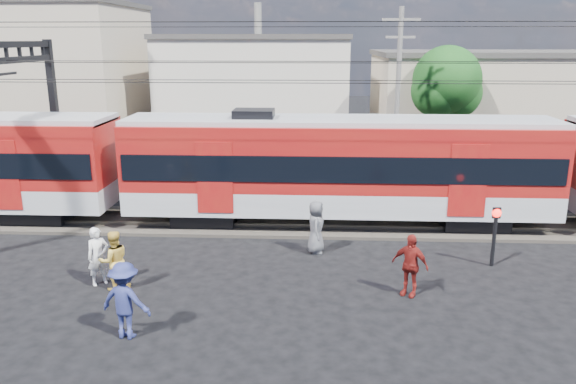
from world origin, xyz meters
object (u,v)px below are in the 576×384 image
pedestrian_a (98,256)px  pedestrian_c (125,300)px  commuter_train (344,165)px  crossing_signal (495,226)px

pedestrian_a → pedestrian_c: bearing=-99.4°
commuter_train → crossing_signal: 6.07m
commuter_train → pedestrian_c: (-5.60, -8.79, -1.44)m
commuter_train → crossing_signal: commuter_train is taller
commuter_train → crossing_signal: bearing=-40.1°
crossing_signal → pedestrian_a: bearing=-170.7°
crossing_signal → pedestrian_c: bearing=-154.1°
commuter_train → pedestrian_a: 9.54m
commuter_train → pedestrian_c: size_ratio=26.13×
commuter_train → pedestrian_c: bearing=-122.5°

